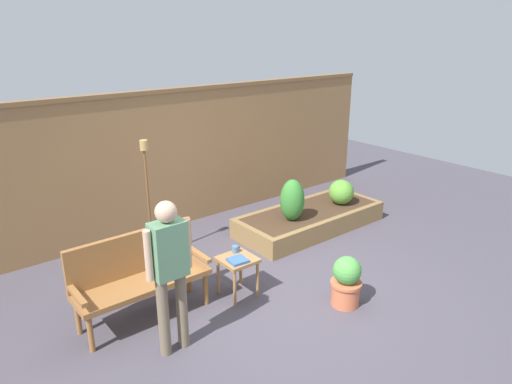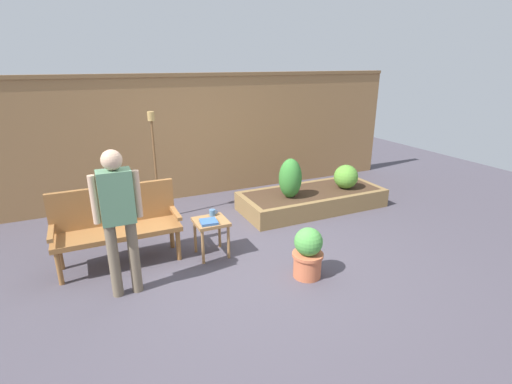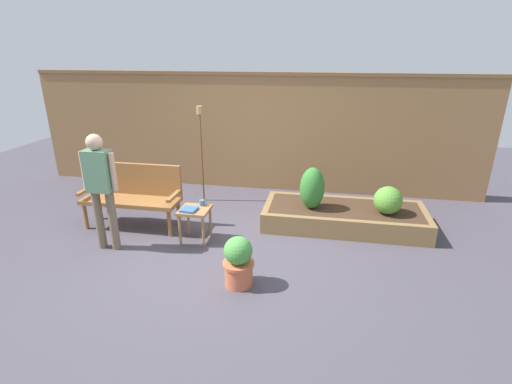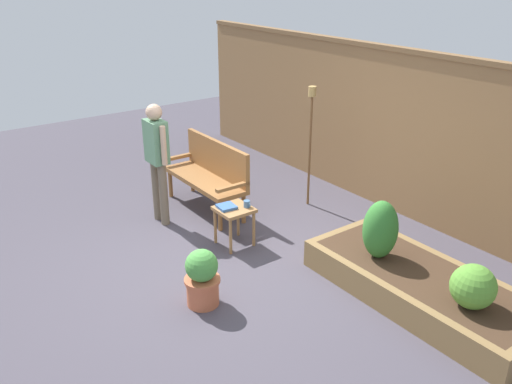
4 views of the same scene
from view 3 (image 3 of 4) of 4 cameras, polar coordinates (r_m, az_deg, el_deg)
ground_plane at (r=5.10m, az=-6.40°, el=-8.99°), size 14.00×14.00×0.00m
fence_back at (r=7.11m, az=-0.74°, el=9.09°), size 8.40×0.14×2.16m
garden_bench at (r=5.92m, az=-18.06°, el=0.14°), size 1.44×0.48×0.94m
side_table at (r=5.26m, az=-9.23°, el=-3.36°), size 0.40×0.40×0.48m
cup_on_table at (r=5.31m, az=-8.11°, el=-1.62°), size 0.11×0.08×0.08m
book_on_table at (r=5.18m, az=-10.07°, el=-2.62°), size 0.22×0.22×0.03m
potted_boxwood at (r=4.29m, az=-2.68°, el=-10.43°), size 0.36×0.36×0.60m
raised_planter_bed at (r=5.88m, az=13.11°, el=-3.65°), size 2.40×1.00×0.30m
shrub_near_bench at (r=5.60m, az=8.48°, el=0.57°), size 0.36×0.36×0.63m
shrub_far_corner at (r=5.71m, az=19.31°, el=-1.19°), size 0.40×0.40×0.40m
tiki_torch at (r=6.48m, az=-8.34°, el=8.19°), size 0.10×0.10×1.66m
person_by_bench at (r=5.19m, az=-22.46°, el=1.31°), size 0.47×0.20×1.56m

